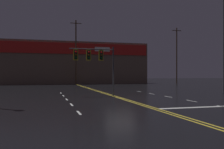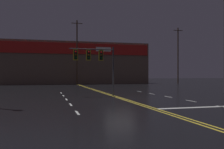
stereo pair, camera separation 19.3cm
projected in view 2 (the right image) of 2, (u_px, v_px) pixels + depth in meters
name	position (u px, v px, depth m)	size (l,w,h in m)	color
ground_plane	(120.00, 98.00, 21.13)	(200.00, 200.00, 0.00)	black
road_markings	(134.00, 99.00, 20.14)	(13.38, 60.00, 0.01)	gold
traffic_signal_median	(94.00, 58.00, 22.73)	(4.13, 0.36, 4.56)	#38383D
streetlight_median_approach	(224.00, 27.00, 27.82)	(0.56, 0.56, 11.79)	#59595E
building_backdrop	(74.00, 64.00, 55.58)	(31.44, 10.23, 8.82)	brown
utility_pole_row	(76.00, 52.00, 49.48)	(46.57, 0.26, 12.97)	#4C3828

